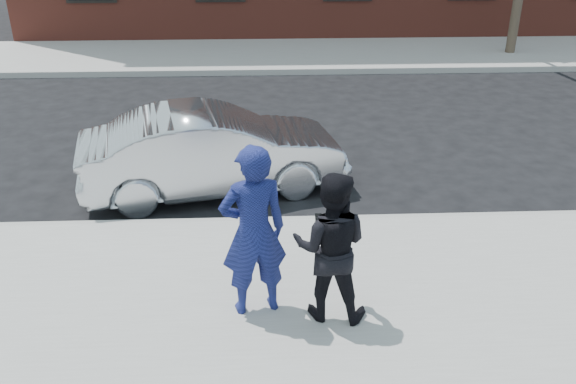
{
  "coord_description": "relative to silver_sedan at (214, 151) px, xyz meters",
  "views": [
    {
      "loc": [
        -2.51,
        -5.87,
        4.24
      ],
      "look_at": [
        -2.23,
        0.4,
        1.12
      ],
      "focal_mm": 38.0,
      "sensor_mm": 36.0,
      "label": 1
    }
  ],
  "objects": [
    {
      "name": "silver_sedan",
      "position": [
        0.0,
        0.0,
        0.0
      ],
      "size": [
        4.21,
        2.2,
        1.32
      ],
      "primitive_type": "imported",
      "rotation": [
        0.0,
        0.0,
        1.78
      ],
      "color": "#B7BABF",
      "rests_on": "ground"
    },
    {
      "name": "man_peacoat",
      "position": [
        1.43,
        -3.38,
        0.31
      ],
      "size": [
        0.91,
        0.78,
        1.65
      ],
      "rotation": [
        0.0,
        0.0,
        2.94
      ],
      "color": "black",
      "rests_on": "near_sidewalk"
    },
    {
      "name": "near_sidewalk",
      "position": [
        3.27,
        -3.04,
        -0.59
      ],
      "size": [
        50.0,
        3.5,
        0.15
      ],
      "primitive_type": "cube",
      "color": "gray",
      "rests_on": "ground"
    },
    {
      "name": "man_hoodie",
      "position": [
        0.64,
        -3.26,
        0.45
      ],
      "size": [
        0.79,
        0.61,
        1.92
      ],
      "rotation": [
        0.0,
        0.0,
        3.38
      ],
      "color": "navy",
      "rests_on": "near_sidewalk"
    },
    {
      "name": "near_curb",
      "position": [
        3.27,
        -1.24,
        -0.59
      ],
      "size": [
        50.0,
        0.1,
        0.15
      ],
      "primitive_type": "cube",
      "color": "#999691",
      "rests_on": "ground"
    },
    {
      "name": "ground",
      "position": [
        3.27,
        -2.79,
        -0.66
      ],
      "size": [
        100.0,
        100.0,
        0.0
      ],
      "primitive_type": "plane",
      "color": "black",
      "rests_on": "ground"
    },
    {
      "name": "far_sidewalk",
      "position": [
        3.27,
        8.46,
        -0.59
      ],
      "size": [
        50.0,
        3.5,
        0.15
      ],
      "primitive_type": "cube",
      "color": "gray",
      "rests_on": "ground"
    },
    {
      "name": "far_curb",
      "position": [
        3.27,
        6.66,
        -0.59
      ],
      "size": [
        50.0,
        0.1,
        0.15
      ],
      "primitive_type": "cube",
      "color": "#999691",
      "rests_on": "ground"
    }
  ]
}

